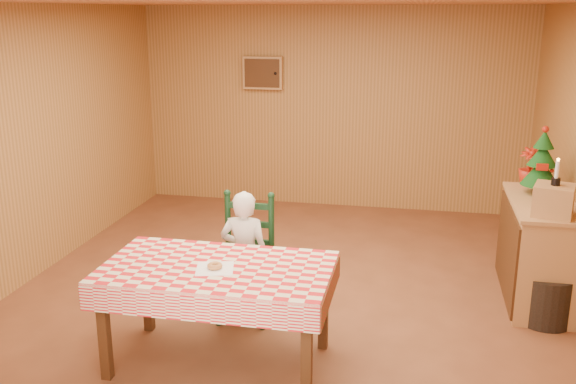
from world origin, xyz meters
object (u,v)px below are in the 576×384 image
object	(u,v)px
storage_bin	(547,299)
shelf_unit	(537,251)
crate	(554,200)
dining_table	(217,277)
ladder_chair	(247,260)
seated_child	(245,256)
christmas_tree	(542,163)

from	to	relation	value
storage_bin	shelf_unit	bearing A→B (deg)	94.60
crate	dining_table	bearing A→B (deg)	-153.65
ladder_chair	dining_table	bearing A→B (deg)	-90.00
storage_bin	crate	bearing A→B (deg)	116.95
dining_table	ladder_chair	bearing A→B (deg)	90.00
dining_table	ladder_chair	distance (m)	0.81
seated_child	shelf_unit	world-z (taller)	seated_child
shelf_unit	dining_table	bearing A→B (deg)	-146.56
dining_table	ladder_chair	world-z (taller)	ladder_chair
shelf_unit	ladder_chair	bearing A→B (deg)	-161.26
dining_table	seated_child	world-z (taller)	seated_child
ladder_chair	shelf_unit	xyz separation A→B (m)	(2.45, 0.83, -0.04)
seated_child	crate	size ratio (longest dim) A/B	3.75
crate	storage_bin	xyz separation A→B (m)	(0.03, -0.06, -0.84)
dining_table	shelf_unit	distance (m)	2.94
dining_table	storage_bin	xyz separation A→B (m)	(2.49, 1.16, -0.48)
christmas_tree	seated_child	bearing A→B (deg)	-155.17
storage_bin	christmas_tree	bearing A→B (deg)	92.28
dining_table	shelf_unit	xyz separation A→B (m)	(2.45, 1.62, -0.22)
christmas_tree	storage_bin	distance (m)	1.22
dining_table	seated_child	size ratio (longest dim) A/B	1.47
shelf_unit	storage_bin	size ratio (longest dim) A/B	2.94
ladder_chair	storage_bin	bearing A→B (deg)	8.60
seated_child	shelf_unit	distance (m)	2.61
seated_child	christmas_tree	xyz separation A→B (m)	(2.46, 1.14, 0.65)
dining_table	ladder_chair	xyz separation A→B (m)	(-0.00, 0.79, -0.18)
shelf_unit	crate	world-z (taller)	crate
ladder_chair	seated_child	distance (m)	0.08
seated_child	storage_bin	distance (m)	2.55
seated_child	crate	distance (m)	2.56
storage_bin	seated_child	bearing A→B (deg)	-170.12
ladder_chair	crate	bearing A→B (deg)	9.95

